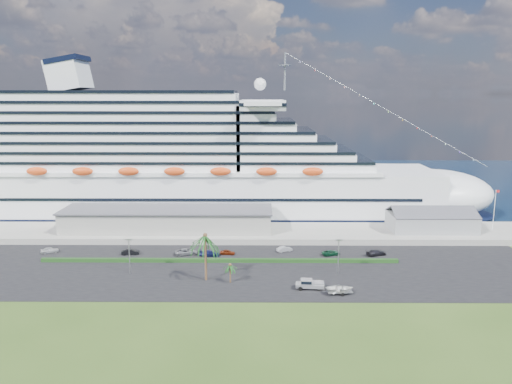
{
  "coord_description": "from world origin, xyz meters",
  "views": [
    {
      "loc": [
        1.98,
        -101.27,
        40.84
      ],
      "look_at": [
        0.94,
        30.0,
        15.03
      ],
      "focal_mm": 35.0,
      "sensor_mm": 36.0,
      "label": 1
    }
  ],
  "objects_px": {
    "boat_trailer": "(340,289)",
    "pickup_truck": "(309,284)",
    "parked_car_3": "(209,253)",
    "cruise_ship": "(190,167)"
  },
  "relations": [
    {
      "from": "cruise_ship",
      "to": "pickup_truck",
      "type": "relative_size",
      "value": 30.8
    },
    {
      "from": "parked_car_3",
      "to": "pickup_truck",
      "type": "bearing_deg",
      "value": -129.07
    },
    {
      "from": "cruise_ship",
      "to": "boat_trailer",
      "type": "xyz_separation_m",
      "value": [
        40.08,
        -67.99,
        -15.34
      ]
    },
    {
      "from": "cruise_ship",
      "to": "parked_car_3",
      "type": "height_order",
      "value": "cruise_ship"
    },
    {
      "from": "boat_trailer",
      "to": "pickup_truck",
      "type": "bearing_deg",
      "value": 154.34
    },
    {
      "from": "cruise_ship",
      "to": "parked_car_3",
      "type": "relative_size",
      "value": 36.98
    },
    {
      "from": "parked_car_3",
      "to": "boat_trailer",
      "type": "xyz_separation_m",
      "value": [
        29.46,
        -24.62,
        0.48
      ]
    },
    {
      "from": "parked_car_3",
      "to": "boat_trailer",
      "type": "bearing_deg",
      "value": -126.14
    },
    {
      "from": "pickup_truck",
      "to": "boat_trailer",
      "type": "bearing_deg",
      "value": -25.66
    },
    {
      "from": "parked_car_3",
      "to": "boat_trailer",
      "type": "relative_size",
      "value": 0.78
    }
  ]
}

